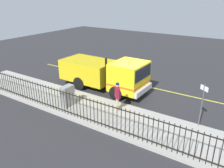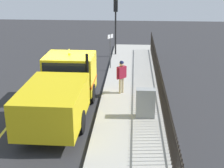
{
  "view_description": "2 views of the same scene",
  "coord_description": "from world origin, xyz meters",
  "px_view_note": "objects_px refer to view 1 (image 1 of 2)",
  "views": [
    {
      "loc": [
        12.71,
        6.63,
        6.51
      ],
      "look_at": [
        1.49,
        -0.65,
        1.19
      ],
      "focal_mm": 36.64,
      "sensor_mm": 36.0,
      "label": 1
    },
    {
      "loc": [
        3.2,
        -15.5,
        6.38
      ],
      "look_at": [
        2.24,
        -1.09,
        1.2
      ],
      "focal_mm": 52.76,
      "sensor_mm": 36.0,
      "label": 2
    }
  ],
  "objects_px": {
    "worker_standing": "(117,93)",
    "utility_cabinet": "(67,96)",
    "work_truck": "(108,73)",
    "traffic_cone": "(110,77)",
    "street_sign": "(202,100)"
  },
  "relations": [
    {
      "from": "traffic_cone",
      "to": "work_truck",
      "type": "bearing_deg",
      "value": 27.65
    },
    {
      "from": "work_truck",
      "to": "worker_standing",
      "type": "distance_m",
      "value": 3.47
    },
    {
      "from": "worker_standing",
      "to": "traffic_cone",
      "type": "relative_size",
      "value": 2.57
    },
    {
      "from": "worker_standing",
      "to": "utility_cabinet",
      "type": "bearing_deg",
      "value": 68.15
    },
    {
      "from": "street_sign",
      "to": "utility_cabinet",
      "type": "bearing_deg",
      "value": -74.17
    },
    {
      "from": "worker_standing",
      "to": "street_sign",
      "type": "height_order",
      "value": "street_sign"
    },
    {
      "from": "work_truck",
      "to": "worker_standing",
      "type": "xyz_separation_m",
      "value": [
        2.54,
        2.37,
        -0.08
      ]
    },
    {
      "from": "worker_standing",
      "to": "street_sign",
      "type": "xyz_separation_m",
      "value": [
        -0.89,
        4.39,
        0.36
      ]
    },
    {
      "from": "traffic_cone",
      "to": "street_sign",
      "type": "xyz_separation_m",
      "value": [
        3.34,
        7.65,
        1.26
      ]
    },
    {
      "from": "work_truck",
      "to": "traffic_cone",
      "type": "xyz_separation_m",
      "value": [
        -1.69,
        -0.88,
        -0.98
      ]
    },
    {
      "from": "utility_cabinet",
      "to": "traffic_cone",
      "type": "bearing_deg",
      "value": -175.03
    },
    {
      "from": "work_truck",
      "to": "traffic_cone",
      "type": "bearing_deg",
      "value": -151.63
    },
    {
      "from": "utility_cabinet",
      "to": "traffic_cone",
      "type": "xyz_separation_m",
      "value": [
        -5.37,
        -0.47,
        -0.48
      ]
    },
    {
      "from": "work_truck",
      "to": "worker_standing",
      "type": "bearing_deg",
      "value": 43.79
    },
    {
      "from": "work_truck",
      "to": "utility_cabinet",
      "type": "distance_m",
      "value": 3.74
    }
  ]
}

